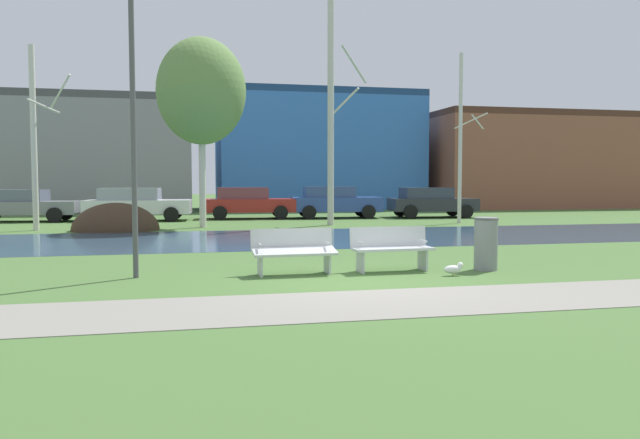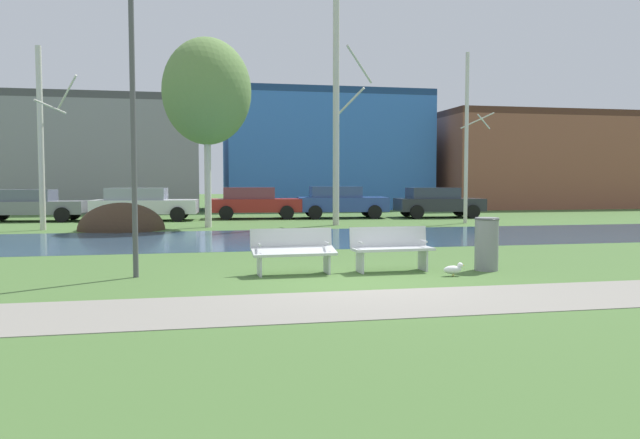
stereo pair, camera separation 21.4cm
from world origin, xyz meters
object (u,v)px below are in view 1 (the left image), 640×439
Objects in this scene: seagull at (454,269)px; streetlamp at (132,66)px; parked_wagon_fourth_blue at (334,201)px; bench_left at (294,250)px; parked_van_nearest_grey at (20,204)px; trash_bin at (486,243)px; parked_hatch_third_red at (248,202)px; bench_right at (391,247)px; parked_suv_fifth_dark at (431,202)px; parked_sedan_second_white at (136,203)px.

seagull is 7.00m from streetlamp.
bench_left is at bearing -106.50° from parked_wagon_fourth_blue.
trash_bin is at bearing -54.50° from parked_van_nearest_grey.
bench_left is 0.38× the size of parked_hatch_third_red.
bench_right is 17.42m from parked_hatch_third_red.
seagull is at bearing -10.33° from streetlamp.
parked_wagon_fourth_blue reaches higher than parked_suv_fifth_dark.
parked_suv_fifth_dark is at bearing 64.91° from bench_right.
trash_bin is at bearing -4.00° from bench_left.
parked_suv_fifth_dark is (9.67, 16.46, 0.29)m from bench_left.
bench_right is 1.92m from trash_bin.
parked_wagon_fourth_blue is 1.03× the size of parked_suv_fifth_dark.
streetlamp is 20.78m from parked_suv_fifth_dark.
parked_wagon_fourth_blue is at bearing 172.43° from parked_suv_fifth_dark.
parked_van_nearest_grey is at bearing 121.63° from bench_right.
parked_hatch_third_red is 0.99× the size of parked_wagon_fourth_blue.
parked_van_nearest_grey is (-12.67, 17.77, 0.19)m from trash_bin.
trash_bin is 0.24× the size of parked_wagon_fourth_blue.
parked_suv_fifth_dark is at bearing -3.23° from parked_van_nearest_grey.
parked_suv_fifth_dark is (6.76, 17.30, 0.63)m from seagull.
seagull is 0.09× the size of parked_van_nearest_grey.
parked_sedan_second_white is (-6.87, 17.81, 0.64)m from seagull.
parked_suv_fifth_dark reaches higher than seagull.
parked_sedan_second_white is (-7.82, 17.24, 0.22)m from trash_bin.
parked_wagon_fourth_blue is at bearing 83.17° from seagull.
parked_van_nearest_grey is 4.88m from parked_sedan_second_white.
bench_right is at bearing -115.09° from parked_suv_fifth_dark.
streetlamp reaches higher than parked_suv_fifth_dark.
bench_left is 0.35× the size of parked_sedan_second_white.
seagull is 18.35m from parked_hatch_third_red.
parked_wagon_fourth_blue is (4.05, -0.32, 0.02)m from parked_hatch_third_red.
parked_suv_fifth_dark reaches higher than bench_right.
bench_right is (1.96, 0.00, 0.00)m from bench_left.
bench_left is 1.96m from bench_right.
parked_sedan_second_white is 1.09× the size of parked_hatch_third_red.
parked_suv_fifth_dark is (4.61, -0.61, -0.03)m from parked_wagon_fourth_blue.
parked_hatch_third_red is 4.06m from parked_wagon_fourth_blue.
streetlamp is 1.39× the size of parked_suv_fifth_dark.
parked_wagon_fourth_blue is at bearing 64.67° from streetlamp.
streetlamp reaches higher than bench_left.
parked_hatch_third_red is (-0.95, 17.40, 0.30)m from bench_right.
seagull is 18.05m from parked_wagon_fourth_blue.
parked_van_nearest_grey is at bearing 178.23° from parked_wagon_fourth_blue.
trash_bin is at bearing -4.15° from streetlamp.
streetlamp is at bearing -115.33° from parked_wagon_fourth_blue.
parked_hatch_third_red is at bearing 93.13° from bench_right.
streetlamp is at bearing -127.78° from parked_suv_fifth_dark.
parked_hatch_third_red reaches higher than seagull.
parked_sedan_second_white reaches higher than trash_bin.
bench_left is at bearing -4.34° from streetlamp.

